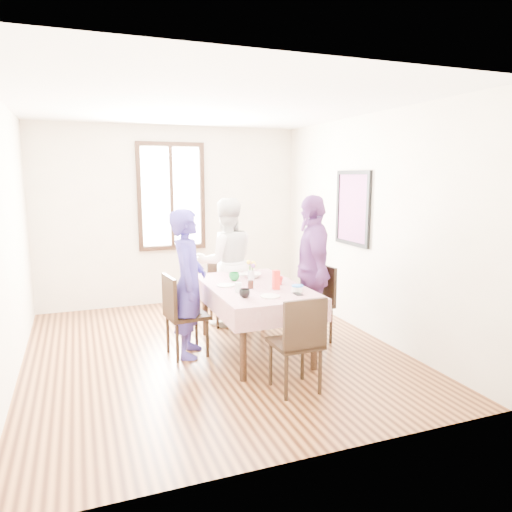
% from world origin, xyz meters
% --- Properties ---
extents(ground, '(4.50, 4.50, 0.00)m').
position_xyz_m(ground, '(0.00, 0.00, 0.00)').
color(ground, black).
rests_on(ground, ground).
extents(back_wall, '(4.00, 0.00, 4.00)m').
position_xyz_m(back_wall, '(0.00, 2.25, 1.35)').
color(back_wall, beige).
rests_on(back_wall, ground).
extents(right_wall, '(0.00, 4.50, 4.50)m').
position_xyz_m(right_wall, '(2.00, 0.00, 1.35)').
color(right_wall, beige).
rests_on(right_wall, ground).
extents(window_frame, '(1.02, 0.06, 1.62)m').
position_xyz_m(window_frame, '(0.00, 2.23, 1.65)').
color(window_frame, black).
rests_on(window_frame, back_wall).
extents(window_pane, '(0.90, 0.02, 1.50)m').
position_xyz_m(window_pane, '(0.00, 2.24, 1.65)').
color(window_pane, white).
rests_on(window_pane, back_wall).
extents(art_poster, '(0.04, 0.76, 0.96)m').
position_xyz_m(art_poster, '(1.98, 0.30, 1.55)').
color(art_poster, red).
rests_on(art_poster, right_wall).
extents(dining_table, '(0.89, 1.55, 0.75)m').
position_xyz_m(dining_table, '(0.45, -0.17, 0.38)').
color(dining_table, black).
rests_on(dining_table, ground).
extents(tablecloth, '(1.01, 1.67, 0.01)m').
position_xyz_m(tablecloth, '(0.45, -0.17, 0.76)').
color(tablecloth, '#580011').
rests_on(tablecloth, dining_table).
extents(chair_left, '(0.47, 0.47, 0.91)m').
position_xyz_m(chair_left, '(-0.29, -0.02, 0.46)').
color(chair_left, black).
rests_on(chair_left, ground).
extents(chair_right, '(0.47, 0.47, 0.91)m').
position_xyz_m(chair_right, '(1.19, -0.12, 0.46)').
color(chair_right, black).
rests_on(chair_right, ground).
extents(chair_far, '(0.43, 0.43, 0.91)m').
position_xyz_m(chair_far, '(0.45, 0.90, 0.46)').
color(chair_far, black).
rests_on(chair_far, ground).
extents(chair_near, '(0.43, 0.43, 0.91)m').
position_xyz_m(chair_near, '(0.45, -1.23, 0.46)').
color(chair_near, black).
rests_on(chair_near, ground).
extents(person_left, '(0.56, 0.68, 1.62)m').
position_xyz_m(person_left, '(-0.27, -0.02, 0.81)').
color(person_left, '#382C88').
rests_on(person_left, ground).
extents(person_far, '(0.85, 0.69, 1.68)m').
position_xyz_m(person_far, '(0.45, 0.88, 0.84)').
color(person_far, silver).
rests_on(person_far, ground).
extents(person_right, '(0.71, 1.11, 1.75)m').
position_xyz_m(person_right, '(1.17, -0.12, 0.88)').
color(person_right, '#6C377E').
rests_on(person_right, ground).
extents(mug_black, '(0.13, 0.13, 0.09)m').
position_xyz_m(mug_black, '(0.17, -0.63, 0.81)').
color(mug_black, black).
rests_on(mug_black, tablecloth).
extents(mug_flag, '(0.13, 0.13, 0.09)m').
position_xyz_m(mug_flag, '(0.72, -0.22, 0.81)').
color(mug_flag, red).
rests_on(mug_flag, tablecloth).
extents(mug_green, '(0.15, 0.15, 0.09)m').
position_xyz_m(mug_green, '(0.31, 0.14, 0.81)').
color(mug_green, '#0C7226').
rests_on(mug_green, tablecloth).
extents(serving_bowl, '(0.27, 0.27, 0.05)m').
position_xyz_m(serving_bowl, '(0.56, 0.22, 0.79)').
color(serving_bowl, white).
rests_on(serving_bowl, tablecloth).
extents(juice_carton, '(0.07, 0.07, 0.21)m').
position_xyz_m(juice_carton, '(0.60, -0.43, 0.87)').
color(juice_carton, red).
rests_on(juice_carton, tablecloth).
extents(butter_tub, '(0.11, 0.11, 0.06)m').
position_xyz_m(butter_tub, '(0.77, -0.60, 0.79)').
color(butter_tub, white).
rests_on(butter_tub, tablecloth).
extents(jam_jar, '(0.06, 0.06, 0.09)m').
position_xyz_m(jam_jar, '(0.36, -0.28, 0.80)').
color(jam_jar, black).
rests_on(jam_jar, tablecloth).
extents(drinking_glass, '(0.07, 0.07, 0.10)m').
position_xyz_m(drinking_glass, '(0.18, -0.40, 0.81)').
color(drinking_glass, silver).
rests_on(drinking_glass, tablecloth).
extents(smartphone, '(0.07, 0.13, 0.01)m').
position_xyz_m(smartphone, '(0.72, -0.71, 0.77)').
color(smartphone, black).
rests_on(smartphone, tablecloth).
extents(flower_vase, '(0.08, 0.08, 0.15)m').
position_xyz_m(flower_vase, '(0.44, -0.09, 0.84)').
color(flower_vase, silver).
rests_on(flower_vase, tablecloth).
extents(plate_left, '(0.20, 0.20, 0.01)m').
position_xyz_m(plate_left, '(0.14, -0.08, 0.77)').
color(plate_left, white).
rests_on(plate_left, tablecloth).
extents(plate_far, '(0.20, 0.20, 0.01)m').
position_xyz_m(plate_far, '(0.45, 0.42, 0.77)').
color(plate_far, white).
rests_on(plate_far, tablecloth).
extents(plate_near, '(0.20, 0.20, 0.01)m').
position_xyz_m(plate_near, '(0.42, -0.70, 0.77)').
color(plate_near, white).
rests_on(plate_near, tablecloth).
extents(butter_lid, '(0.12, 0.12, 0.01)m').
position_xyz_m(butter_lid, '(0.77, -0.60, 0.83)').
color(butter_lid, blue).
rests_on(butter_lid, butter_tub).
extents(flower_bunch, '(0.09, 0.09, 0.10)m').
position_xyz_m(flower_bunch, '(0.44, -0.09, 0.97)').
color(flower_bunch, yellow).
rests_on(flower_bunch, flower_vase).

